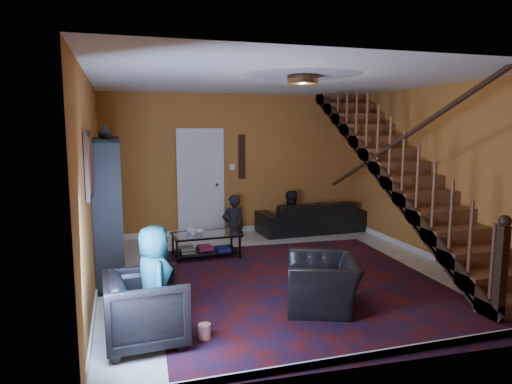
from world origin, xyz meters
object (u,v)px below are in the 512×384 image
bookshelf (110,210)px  armchair_left (146,309)px  sofa (310,216)px  armchair_right (323,283)px  coffee_table (206,244)px

bookshelf → armchair_left: (0.35, -2.37, -0.60)m
sofa → armchair_right: sofa is taller
armchair_left → coffee_table: armchair_left is taller
armchair_right → sofa: bearing=179.8°
sofa → armchair_right: 4.03m
bookshelf → armchair_right: 3.24m
bookshelf → sofa: bookshelf is taller
armchair_right → coffee_table: bearing=-137.8°
sofa → armchair_right: (-1.48, -3.75, -0.01)m
bookshelf → armchair_left: size_ratio=2.51×
bookshelf → coffee_table: (1.48, 0.45, -0.73)m
bookshelf → armchair_left: 2.47m
sofa → coffee_table: (-2.43, -1.25, -0.08)m
armchair_right → coffee_table: 2.67m
sofa → coffee_table: size_ratio=1.96×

